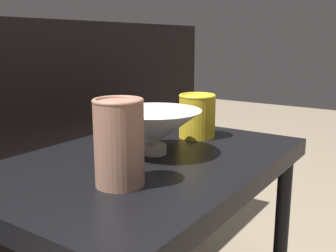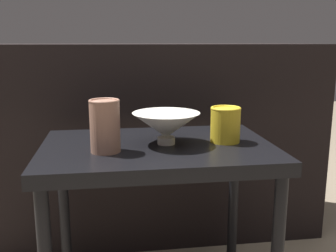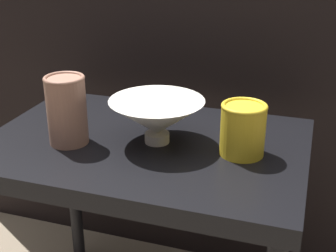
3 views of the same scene
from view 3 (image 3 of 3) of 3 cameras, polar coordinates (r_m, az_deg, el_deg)
The scene contains 5 objects.
table at distance 1.04m, azimuth -2.70°, elevation -5.02°, with size 0.69×0.47×0.54m.
couch_backdrop at distance 1.58m, azimuth 4.78°, elevation 2.64°, with size 1.52×0.50×0.83m.
bowl at distance 0.98m, azimuth -1.45°, elevation 0.98°, with size 0.20×0.20×0.10m.
vase_textured_left at distance 1.00m, azimuth -12.24°, elevation 2.01°, with size 0.08×0.08×0.15m.
vase_colorful_right at distance 0.94m, azimuth 9.09°, elevation -0.39°, with size 0.09×0.09×0.11m.
Camera 3 is at (0.33, -0.86, 0.97)m, focal length 50.00 mm.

